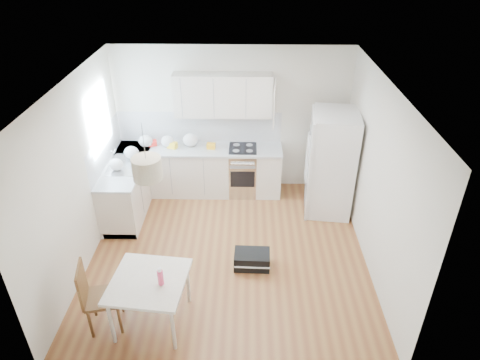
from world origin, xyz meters
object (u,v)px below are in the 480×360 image
(dining_chair, at_px, (103,296))
(gym_bag, at_px, (252,259))
(refrigerator, at_px, (332,163))
(dining_table, at_px, (149,285))

(dining_chair, distance_m, gym_bag, 2.19)
(dining_chair, bearing_deg, gym_bag, 19.66)
(refrigerator, relative_size, dining_table, 1.83)
(dining_table, height_order, dining_chair, dining_chair)
(dining_table, distance_m, dining_chair, 0.59)
(refrigerator, xyz_separation_m, dining_chair, (-3.21, -2.70, -0.42))
(refrigerator, relative_size, dining_chair, 1.85)
(refrigerator, bearing_deg, gym_bag, -124.52)
(refrigerator, xyz_separation_m, dining_table, (-2.63, -2.64, -0.27))
(refrigerator, xyz_separation_m, gym_bag, (-1.36, -1.58, -0.79))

